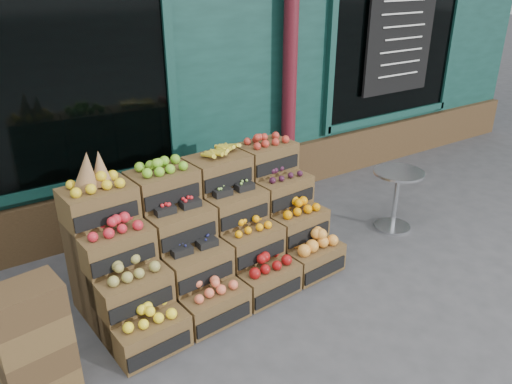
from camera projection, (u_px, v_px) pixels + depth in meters
ground at (315, 296)px, 4.65m from camera, size 60.00×60.00×0.00m
crate_display at (208, 240)px, 4.68m from camera, size 2.46×1.34×1.48m
spare_crates at (34, 345)px, 3.38m from camera, size 0.50×0.38×0.93m
bistro_table at (396, 193)px, 5.69m from camera, size 0.57×0.57×0.71m
shopkeeper at (36, 137)px, 5.49m from camera, size 0.89×0.68×2.18m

